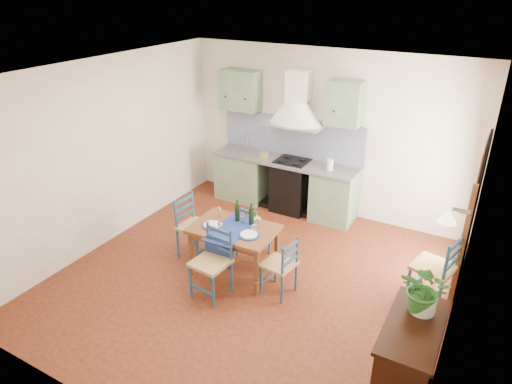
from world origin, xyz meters
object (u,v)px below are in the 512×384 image
dining_table (234,233)px  chair_near (212,262)px  sideboard (408,360)px  potted_plant (425,290)px

dining_table → chair_near: 0.56m
dining_table → chair_near: size_ratio=1.24×
dining_table → sideboard: (2.56, -1.01, -0.13)m
dining_table → potted_plant: (2.57, -0.78, 0.54)m
chair_near → potted_plant: size_ratio=1.92×
sideboard → potted_plant: (0.02, 0.23, 0.67)m
dining_table → sideboard: 2.75m
potted_plant → dining_table: bearing=163.1°
dining_table → sideboard: size_ratio=1.11×
chair_near → potted_plant: bearing=-5.5°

